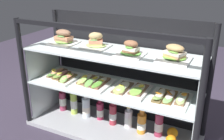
# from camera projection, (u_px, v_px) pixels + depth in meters

# --- Properties ---
(ground_plane) EXTENTS (6.00, 6.00, 0.02)m
(ground_plane) POSITION_uv_depth(u_px,v_px,m) (112.00, 132.00, 2.15)
(ground_plane) COLOR #312A39
(ground_plane) RESTS_ON ground
(case_base_deck) EXTENTS (1.38, 0.48, 0.03)m
(case_base_deck) POSITION_uv_depth(u_px,v_px,m) (112.00, 129.00, 2.14)
(case_base_deck) COLOR #9E9FA4
(case_base_deck) RESTS_ON ground
(case_frame) EXTENTS (1.38, 0.48, 0.90)m
(case_frame) POSITION_uv_depth(u_px,v_px,m) (119.00, 69.00, 2.06)
(case_frame) COLOR black
(case_frame) RESTS_ON ground
(riser_lower_tier) EXTENTS (1.31, 0.40, 0.34)m
(riser_lower_tier) POSITION_uv_depth(u_px,v_px,m) (112.00, 108.00, 2.07)
(riser_lower_tier) COLOR silver
(riser_lower_tier) RESTS_ON case_base_deck
(shelf_lower_glass) EXTENTS (1.33, 0.42, 0.01)m
(shelf_lower_glass) POSITION_uv_depth(u_px,v_px,m) (112.00, 88.00, 2.00)
(shelf_lower_glass) COLOR silver
(shelf_lower_glass) RESTS_ON riser_lower_tier
(riser_upper_tier) EXTENTS (1.31, 0.40, 0.27)m
(riser_upper_tier) POSITION_uv_depth(u_px,v_px,m) (112.00, 71.00, 1.95)
(riser_upper_tier) COLOR silver
(riser_upper_tier) RESTS_ON shelf_lower_glass
(shelf_upper_glass) EXTENTS (1.33, 0.42, 0.01)m
(shelf_upper_glass) POSITION_uv_depth(u_px,v_px,m) (112.00, 53.00, 1.90)
(shelf_upper_glass) COLOR silver
(shelf_upper_glass) RESTS_ON riser_upper_tier
(plated_roll_sandwich_near_right_corner) EXTENTS (0.20, 0.20, 0.12)m
(plated_roll_sandwich_near_right_corner) POSITION_uv_depth(u_px,v_px,m) (64.00, 39.00, 2.09)
(plated_roll_sandwich_near_right_corner) COLOR white
(plated_roll_sandwich_near_right_corner) RESTS_ON shelf_upper_glass
(plated_roll_sandwich_near_left_corner) EXTENTS (0.19, 0.19, 0.12)m
(plated_roll_sandwich_near_left_corner) POSITION_uv_depth(u_px,v_px,m) (96.00, 42.00, 1.99)
(plated_roll_sandwich_near_left_corner) COLOR white
(plated_roll_sandwich_near_left_corner) RESTS_ON shelf_upper_glass
(plated_roll_sandwich_mid_right) EXTENTS (0.19, 0.19, 0.11)m
(plated_roll_sandwich_mid_right) POSITION_uv_depth(u_px,v_px,m) (131.00, 50.00, 1.81)
(plated_roll_sandwich_mid_right) COLOR white
(plated_roll_sandwich_mid_right) RESTS_ON shelf_upper_glass
(plated_roll_sandwich_center) EXTENTS (0.21, 0.21, 0.11)m
(plated_roll_sandwich_center) POSITION_uv_depth(u_px,v_px,m) (174.00, 55.00, 1.70)
(plated_roll_sandwich_center) COLOR white
(plated_roll_sandwich_center) RESTS_ON shelf_upper_glass
(open_sandwich_tray_right_of_center) EXTENTS (0.27, 0.28, 0.07)m
(open_sandwich_tray_right_of_center) POSITION_uv_depth(u_px,v_px,m) (61.00, 76.00, 2.15)
(open_sandwich_tray_right_of_center) COLOR white
(open_sandwich_tray_right_of_center) RESTS_ON shelf_lower_glass
(open_sandwich_tray_far_right) EXTENTS (0.27, 0.28, 0.06)m
(open_sandwich_tray_far_right) POSITION_uv_depth(u_px,v_px,m) (93.00, 82.00, 2.04)
(open_sandwich_tray_far_right) COLOR white
(open_sandwich_tray_far_right) RESTS_ON shelf_lower_glass
(open_sandwich_tray_mid_left) EXTENTS (0.27, 0.28, 0.06)m
(open_sandwich_tray_mid_left) POSITION_uv_depth(u_px,v_px,m) (130.00, 89.00, 1.92)
(open_sandwich_tray_mid_left) COLOR white
(open_sandwich_tray_mid_left) RESTS_ON shelf_lower_glass
(open_sandwich_tray_far_left) EXTENTS (0.27, 0.28, 0.06)m
(open_sandwich_tray_far_left) POSITION_uv_depth(u_px,v_px,m) (170.00, 98.00, 1.79)
(open_sandwich_tray_far_left) COLOR white
(open_sandwich_tray_far_left) RESTS_ON shelf_lower_glass
(juice_bottle_back_right) EXTENTS (0.06, 0.06, 0.23)m
(juice_bottle_back_right) POSITION_uv_depth(u_px,v_px,m) (63.00, 100.00, 2.36)
(juice_bottle_back_right) COLOR #8F2C49
(juice_bottle_back_right) RESTS_ON case_base_deck
(juice_bottle_near_post) EXTENTS (0.06, 0.06, 0.26)m
(juice_bottle_near_post) POSITION_uv_depth(u_px,v_px,m) (74.00, 103.00, 2.30)
(juice_bottle_near_post) COLOR #AECD4C
(juice_bottle_near_post) RESTS_ON case_base_deck
(juice_bottle_front_second) EXTENTS (0.07, 0.07, 0.23)m
(juice_bottle_front_second) POSITION_uv_depth(u_px,v_px,m) (86.00, 107.00, 2.25)
(juice_bottle_front_second) COLOR white
(juice_bottle_front_second) RESTS_ON case_base_deck
(juice_bottle_front_right_end) EXTENTS (0.06, 0.06, 0.20)m
(juice_bottle_front_right_end) POSITION_uv_depth(u_px,v_px,m) (100.00, 111.00, 2.22)
(juice_bottle_front_right_end) COLOR #9E2545
(juice_bottle_front_right_end) RESTS_ON case_base_deck
(juice_bottle_back_center) EXTENTS (0.06, 0.06, 0.22)m
(juice_bottle_back_center) POSITION_uv_depth(u_px,v_px,m) (113.00, 114.00, 2.14)
(juice_bottle_back_center) COLOR #A02B38
(juice_bottle_back_center) RESTS_ON case_base_deck
(juice_bottle_front_middle) EXTENTS (0.06, 0.06, 0.19)m
(juice_bottle_front_middle) POSITION_uv_depth(u_px,v_px,m) (128.00, 119.00, 2.11)
(juice_bottle_front_middle) COLOR white
(juice_bottle_front_middle) RESTS_ON case_base_deck
(juice_bottle_tucked_behind) EXTENTS (0.07, 0.07, 0.22)m
(juice_bottle_tucked_behind) POSITION_uv_depth(u_px,v_px,m) (142.00, 123.00, 2.03)
(juice_bottle_tucked_behind) COLOR orange
(juice_bottle_tucked_behind) RESTS_ON case_base_deck
(juice_bottle_front_left_end) EXTENTS (0.06, 0.06, 0.24)m
(juice_bottle_front_left_end) POSITION_uv_depth(u_px,v_px,m) (159.00, 124.00, 1.99)
(juice_bottle_front_left_end) COLOR maroon
(juice_bottle_front_left_end) RESTS_ON case_base_deck
(orange_fruit_beside_bottles) EXTENTS (0.08, 0.08, 0.08)m
(orange_fruit_beside_bottles) POSITION_uv_depth(u_px,v_px,m) (171.00, 140.00, 1.90)
(orange_fruit_beside_bottles) COLOR orange
(orange_fruit_beside_bottles) RESTS_ON case_base_deck
(orange_fruit_near_left_post) EXTENTS (0.08, 0.08, 0.08)m
(orange_fruit_near_left_post) POSITION_uv_depth(u_px,v_px,m) (173.00, 133.00, 1.99)
(orange_fruit_near_left_post) COLOR orange
(orange_fruit_near_left_post) RESTS_ON case_base_deck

